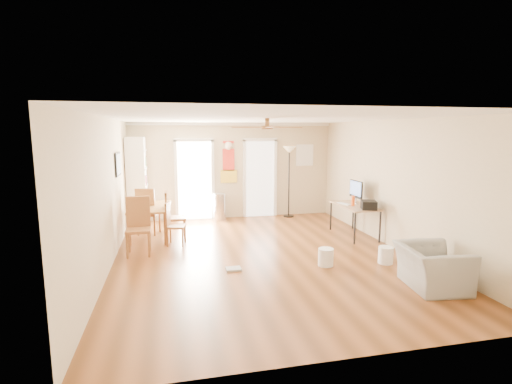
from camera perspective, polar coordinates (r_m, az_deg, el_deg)
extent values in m
plane|color=brown|center=(7.51, 1.01, -9.40)|extent=(7.00, 7.00, 0.00)
cube|color=red|center=(10.55, -4.07, 4.49)|extent=(0.46, 0.03, 1.10)
cube|color=white|center=(11.07, 7.19, 5.42)|extent=(0.50, 0.04, 0.60)
cube|color=black|center=(8.42, -19.71, 3.90)|extent=(0.04, 0.66, 0.48)
cylinder|color=silver|center=(10.42, -5.43, -2.18)|extent=(0.41, 0.41, 0.73)
cube|color=silver|center=(9.09, 12.93, -1.71)|extent=(0.23, 0.41, 0.01)
cube|color=black|center=(8.62, 16.30, -1.85)|extent=(0.41, 0.44, 0.18)
cylinder|color=#FF5C16|center=(8.92, 14.13, -1.25)|extent=(0.09, 0.09, 0.23)
cylinder|color=white|center=(7.05, 10.26, -9.44)|extent=(0.31, 0.31, 0.31)
cylinder|color=white|center=(7.44, 18.60, -8.81)|extent=(0.29, 0.29, 0.31)
cube|color=#A9A9A3|center=(6.79, -3.35, -11.28)|extent=(0.26, 0.21, 0.04)
imported|color=gray|center=(6.54, 24.52, -10.09)|extent=(0.99, 1.09, 0.64)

